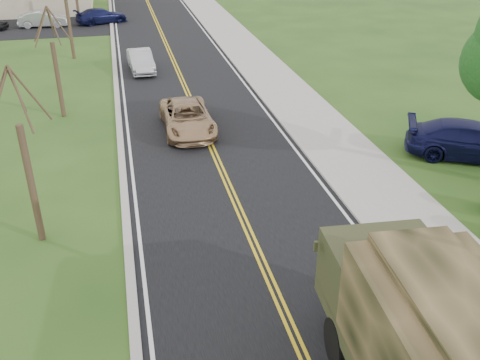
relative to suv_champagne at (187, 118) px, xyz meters
name	(u,v)px	position (x,y,z in m)	size (l,w,h in m)	color
road	(162,35)	(0.80, 21.56, -0.71)	(8.00, 120.00, 0.01)	black
curb_right	(210,32)	(4.95, 21.56, -0.66)	(0.30, 120.00, 0.12)	#9E998E
sidewalk_right	(230,31)	(6.70, 21.56, -0.67)	(3.20, 120.00, 0.10)	#9E998E
curb_left	(113,37)	(-3.35, 21.56, -0.67)	(0.30, 120.00, 0.10)	#9E998E
bare_tree_a	(28,171)	(-6.20, -8.44, 1.91)	(1.93, 2.26, 6.08)	#38281C
bare_tree_b	(57,71)	(-6.20, 3.56, 1.76)	(1.83, 2.14, 5.73)	#38281C
bare_tree_c	(68,20)	(-6.20, 15.56, 2.06)	(2.04, 2.39, 6.42)	#38281C
suv_champagne	(187,118)	(0.00, 0.00, 0.00)	(2.38, 5.17, 1.44)	tan
sedan_silver	(141,61)	(-1.59, 11.17, -0.02)	(1.48, 4.24, 1.40)	#AAABAF
pickup_navy	(471,141)	(11.89, -5.88, 0.10)	(2.29, 5.63, 1.63)	#0E1036
lot_car_silver	(43,19)	(-9.33, 27.32, 0.00)	(1.51, 4.34, 1.43)	#B6B6BB
lot_car_navy	(101,16)	(-4.20, 27.83, -0.03)	(1.93, 4.74, 1.38)	#0F1237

